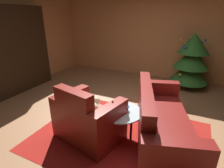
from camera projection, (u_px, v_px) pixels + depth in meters
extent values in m
plane|color=#9C6A45|center=(121.00, 119.00, 3.40)|extent=(7.63, 7.63, 0.00)
cube|color=tan|center=(158.00, 37.00, 5.36)|extent=(6.48, 0.06, 2.51)
cube|color=#A31D17|center=(121.00, 136.00, 2.93)|extent=(2.72, 2.04, 0.01)
cube|color=black|center=(18.00, 51.00, 4.29)|extent=(0.03, 1.86, 2.09)
cube|color=black|center=(42.00, 45.00, 5.13)|extent=(0.37, 0.02, 2.09)
cube|color=black|center=(21.00, 89.00, 4.74)|extent=(0.35, 1.81, 0.03)
cube|color=black|center=(18.00, 75.00, 4.58)|extent=(0.35, 1.81, 0.03)
cube|color=black|center=(15.00, 59.00, 4.43)|extent=(0.35, 1.81, 0.02)
cube|color=black|center=(12.00, 42.00, 4.28)|extent=(0.35, 1.81, 0.02)
cube|color=black|center=(8.00, 24.00, 4.13)|extent=(0.35, 1.81, 0.02)
cube|color=black|center=(4.00, 5.00, 3.98)|extent=(0.35, 1.81, 0.03)
cube|color=black|center=(8.00, 45.00, 4.36)|extent=(0.05, 1.06, 0.66)
cube|color=black|center=(9.00, 45.00, 4.35)|extent=(0.03, 1.09, 0.69)
cube|color=red|center=(43.00, 75.00, 5.41)|extent=(0.28, 0.05, 0.27)
cube|color=#407D46|center=(41.00, 76.00, 5.38)|extent=(0.19, 0.04, 0.24)
cube|color=#166F9A|center=(39.00, 74.00, 5.33)|extent=(0.17, 0.03, 0.35)
cube|color=#274E92|center=(39.00, 75.00, 5.29)|extent=(0.22, 0.04, 0.35)
cube|color=#30793A|center=(38.00, 77.00, 5.25)|extent=(0.28, 0.05, 0.25)
cube|color=#317547|center=(36.00, 77.00, 5.21)|extent=(0.23, 0.03, 0.29)
cube|color=navy|center=(35.00, 76.00, 5.16)|extent=(0.25, 0.04, 0.34)
cube|color=gold|center=(34.00, 78.00, 5.15)|extent=(0.19, 0.03, 0.28)
cube|color=navy|center=(33.00, 78.00, 5.10)|extent=(0.25, 0.04, 0.31)
cube|color=#3C7A41|center=(40.00, 62.00, 5.28)|extent=(0.19, 0.03, 0.22)
cube|color=#27478E|center=(40.00, 61.00, 5.22)|extent=(0.23, 0.03, 0.31)
cube|color=teal|center=(38.00, 63.00, 5.19)|extent=(0.24, 0.04, 0.25)
cube|color=#9A549A|center=(36.00, 62.00, 5.14)|extent=(0.20, 0.05, 0.32)
cube|color=#804692|center=(36.00, 63.00, 5.11)|extent=(0.24, 0.03, 0.25)
cube|color=#BAA08F|center=(35.00, 64.00, 5.08)|extent=(0.23, 0.04, 0.23)
cube|color=gold|center=(32.00, 63.00, 5.04)|extent=(0.18, 0.05, 0.30)
cube|color=#0F7D92|center=(31.00, 63.00, 4.97)|extent=(0.23, 0.04, 0.35)
cube|color=#206387|center=(30.00, 64.00, 4.96)|extent=(0.18, 0.03, 0.30)
cube|color=red|center=(34.00, 18.00, 4.83)|extent=(0.20, 0.03, 0.23)
cube|color=gold|center=(33.00, 16.00, 4.78)|extent=(0.21, 0.03, 0.32)
cube|color=red|center=(32.00, 18.00, 4.77)|extent=(0.21, 0.03, 0.23)
cube|color=#45251C|center=(31.00, 16.00, 4.70)|extent=(0.26, 0.04, 0.32)
cube|color=tan|center=(29.00, 16.00, 4.66)|extent=(0.26, 0.04, 0.32)
cube|color=#BBAE91|center=(28.00, 17.00, 4.63)|extent=(0.25, 0.04, 0.26)
cube|color=maroon|center=(89.00, 125.00, 2.86)|extent=(0.80, 0.84, 0.42)
cube|color=maroon|center=(74.00, 107.00, 2.48)|extent=(0.68, 0.30, 0.50)
cube|color=maroon|center=(109.00, 127.00, 2.57)|extent=(0.32, 0.73, 0.70)
cube|color=maroon|center=(72.00, 110.00, 3.04)|extent=(0.32, 0.73, 0.70)
ellipsoid|color=#BDB386|center=(91.00, 107.00, 2.81)|extent=(0.31, 0.24, 0.18)
sphere|color=#BDB386|center=(96.00, 101.00, 2.88)|extent=(0.13, 0.13, 0.13)
cube|color=maroon|center=(163.00, 128.00, 2.83)|extent=(1.21, 1.76, 0.38)
cube|color=maroon|center=(145.00, 102.00, 2.71)|extent=(0.64, 1.58, 0.48)
cube|color=maroon|center=(174.00, 165.00, 1.96)|extent=(0.79, 0.41, 0.65)
cube|color=maroon|center=(158.00, 96.00, 3.61)|extent=(0.79, 0.41, 0.65)
cylinder|color=black|center=(131.00, 128.00, 2.78)|extent=(0.04, 0.04, 0.44)
cylinder|color=black|center=(119.00, 118.00, 3.04)|extent=(0.04, 0.04, 0.44)
cylinder|color=black|center=(111.00, 128.00, 2.76)|extent=(0.04, 0.04, 0.44)
cylinder|color=silver|center=(121.00, 112.00, 2.78)|extent=(0.69, 0.69, 0.02)
cube|color=#D6C251|center=(122.00, 109.00, 2.80)|extent=(0.15, 0.16, 0.03)
cube|color=gray|center=(122.00, 108.00, 2.78)|extent=(0.18, 0.12, 0.03)
cube|color=#26538B|center=(122.00, 107.00, 2.77)|extent=(0.21, 0.13, 0.02)
cylinder|color=#5C2C1C|center=(113.00, 111.00, 2.61)|extent=(0.07, 0.07, 0.19)
cylinder|color=#5C2C1C|center=(113.00, 103.00, 2.56)|extent=(0.03, 0.03, 0.07)
cylinder|color=brown|center=(187.00, 84.00, 4.91)|extent=(0.08, 0.08, 0.17)
cone|color=#2A6827|center=(189.00, 72.00, 4.79)|extent=(1.00, 1.00, 0.51)
cone|color=#2A6827|center=(192.00, 58.00, 4.65)|extent=(0.90, 0.90, 0.51)
cone|color=#2A6827|center=(194.00, 43.00, 4.51)|extent=(0.79, 0.79, 0.51)
sphere|color=yellow|center=(181.00, 40.00, 4.63)|extent=(0.06, 0.06, 0.06)
sphere|color=yellow|center=(180.00, 75.00, 4.57)|extent=(0.06, 0.06, 0.06)
sphere|color=blue|center=(185.00, 47.00, 4.40)|extent=(0.07, 0.07, 0.07)
sphere|color=blue|center=(206.00, 40.00, 4.54)|extent=(0.06, 0.06, 0.06)
sphere|color=yellow|center=(183.00, 60.00, 5.02)|extent=(0.06, 0.06, 0.06)
sphere|color=yellow|center=(184.00, 44.00, 4.78)|extent=(0.05, 0.05, 0.05)
sphere|color=blue|center=(202.00, 43.00, 4.66)|extent=(0.07, 0.07, 0.07)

